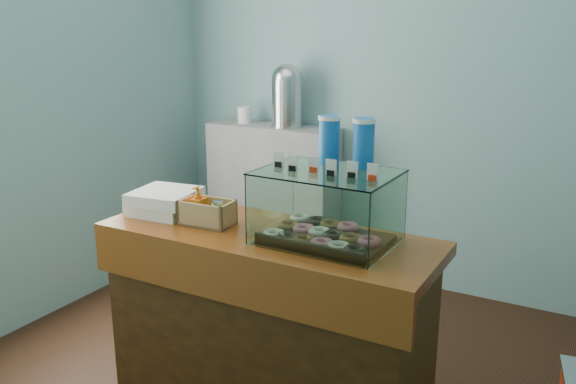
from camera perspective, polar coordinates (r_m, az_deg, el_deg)
The scene contains 8 objects.
ground at distance 3.42m, azimuth 0.48°, elevation -16.92°, with size 3.50×3.50×0.00m, color black.
room_shell at distance 2.88m, azimuth 1.09°, elevation 12.94°, with size 3.54×3.04×2.82m.
counter at distance 3.00m, azimuth -1.89°, elevation -11.81°, with size 1.60×0.60×0.90m.
back_shelf at distance 4.66m, azimuth -1.39°, elevation -0.46°, with size 1.00×0.32×1.10m, color #959598.
display_case at distance 2.69m, azimuth 3.87°, elevation -1.10°, with size 0.59×0.44×0.54m.
condiment_crate at distance 2.95m, azimuth -7.72°, elevation -1.79°, with size 0.26×0.16×0.18m.
pastry_boxes at distance 3.16m, azimuth -11.43°, elevation -0.88°, with size 0.34×0.34×0.12m.
coffee_urn at distance 4.43m, azimuth -0.09°, elevation 9.14°, with size 0.25×0.25×0.46m.
Camera 1 is at (1.38, -2.53, 1.84)m, focal length 38.00 mm.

